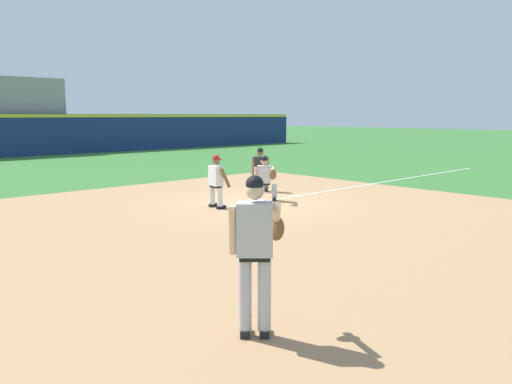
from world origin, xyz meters
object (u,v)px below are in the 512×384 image
object	(u,v)px
first_baseman	(265,176)
pitcher	(256,246)
baserunner	(216,179)
baseball	(267,220)
first_base_bag	(257,201)
umpire	(260,168)

from	to	relation	value
first_baseman	pitcher	bearing A→B (deg)	-134.55
first_baseman	baserunner	size ratio (longest dim) A/B	0.92
baseball	baserunner	world-z (taller)	baserunner
baseball	baserunner	bearing A→B (deg)	83.45
first_base_bag	umpire	xyz separation A→B (m)	(1.61, 1.58, 0.75)
pitcher	first_baseman	bearing A→B (deg)	45.45
pitcher	umpire	xyz separation A→B (m)	(7.62, 7.99, -0.27)
baserunner	umpire	size ratio (longest dim) A/B	1.00
baseball	baserunner	size ratio (longest dim) A/B	0.05
baserunner	umpire	world-z (taller)	same
first_baseman	umpire	size ratio (longest dim) A/B	0.92
first_base_bag	first_baseman	xyz separation A→B (m)	(0.42, 0.12, 0.69)
pitcher	umpire	size ratio (longest dim) A/B	1.27
first_base_bag	umpire	bearing A→B (deg)	44.39
pitcher	baserunner	size ratio (longest dim) A/B	1.27
pitcher	baserunner	world-z (taller)	pitcher
first_baseman	umpire	xyz separation A→B (m)	(1.19, 1.46, 0.06)
first_base_bag	first_baseman	distance (m)	0.82
baserunner	baseball	bearing A→B (deg)	-96.55
pitcher	first_baseman	distance (m)	9.18
baseball	first_baseman	size ratio (longest dim) A/B	0.06
first_baseman	baseball	bearing A→B (deg)	-133.16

